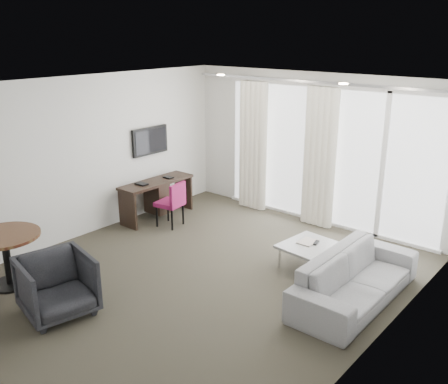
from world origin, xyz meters
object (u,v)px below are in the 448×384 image
Objects in this scene: tub_armchair at (57,286)px; rattan_chair_a at (395,195)px; desk_chair at (170,204)px; coffee_table at (311,257)px; sofa at (356,278)px; round_table at (7,260)px; desk at (157,199)px.

rattan_chair_a is at bearing -4.24° from tub_armchair.
desk_chair is 2.75m from coffee_table.
coffee_table is 0.99m from sofa.
rattan_chair_a is at bearing 64.23° from round_table.
desk is 0.70× the size of sofa.
desk is at bearing 153.78° from desk_chair.
tub_armchair reaches higher than desk.
round_table is at bearing -135.04° from rattan_chair_a.
rattan_chair_a is (0.03, 2.93, 0.20)m from coffee_table.
sofa is (0.88, -0.43, 0.13)m from coffee_table.
sofa is (3.62, -0.29, -0.09)m from desk_chair.
round_table is 4.15m from coffee_table.
desk_chair is 1.02× the size of coffee_table.
desk is 3.05m from round_table.
desk_chair reaches higher than rattan_chair_a.
desk is 4.37m from rattan_chair_a.
desk_chair is at bearing -16.98° from desk.
round_table is 6.60m from rattan_chair_a.
round_table is 1.17× the size of coffee_table.
coffee_table is at bearing 46.77° from round_table.
desk is 1.86× the size of coffee_table.
round_table is at bearing 103.58° from tub_armchair.
tub_armchair is at bearing -119.76° from coffee_table.
desk_chair is at bearing 88.00° from round_table.
round_table is (-0.10, -2.88, -0.03)m from desk_chair.
rattan_chair_a is at bearing 41.93° from desk.
desk is at bearing -157.33° from rattan_chair_a.
desk is 3.22m from coffee_table.
rattan_chair_a is at bearing 89.34° from coffee_table.
desk is 1.59× the size of round_table.
desk_chair is at bearing 31.96° from tub_armchair.
round_table is 4.53m from sofa.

